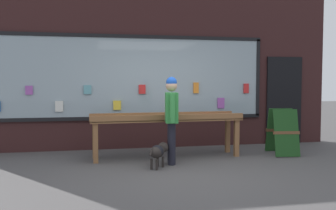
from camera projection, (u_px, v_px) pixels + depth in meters
The scene contains 6 objects.
ground_plane at pixel (180, 171), 6.29m from camera, with size 40.00×40.00×0.00m, color #474444.
shopfront_facade at pixel (156, 71), 8.52m from camera, with size 8.33×0.29×3.54m.
display_table_main at pixel (167, 122), 7.40m from camera, with size 3.00×0.71×0.87m.
person_browsing at pixel (171, 114), 6.78m from camera, with size 0.28×0.63×1.59m.
small_dog at pixel (158, 151), 6.50m from camera, with size 0.43×0.51×0.42m.
sandwich_board_sign at pixel (282, 131), 7.72m from camera, with size 0.60×0.77×0.94m.
Camera 1 is at (-1.44, -6.04, 1.50)m, focal length 40.00 mm.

